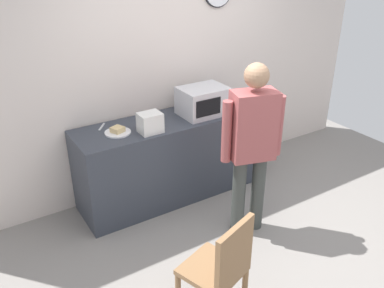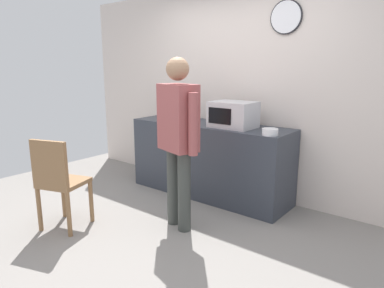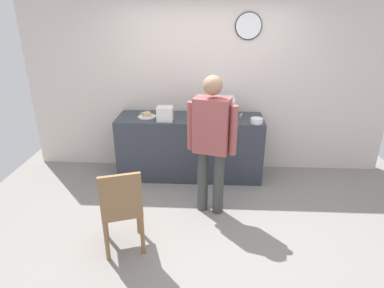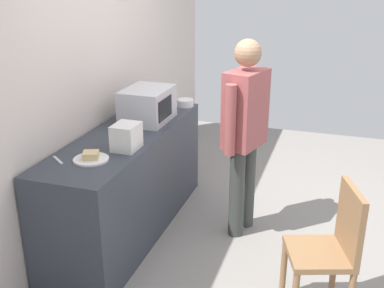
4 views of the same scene
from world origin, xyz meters
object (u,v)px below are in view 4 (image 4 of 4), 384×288
object	(u,v)px
toaster	(126,137)
fork_utensil	(145,108)
microwave	(148,105)
sandwich_plate	(91,158)
wooden_chair	(331,247)
spoon_utensil	(58,160)
person_standing	(245,125)
salad_bowl	(185,103)

from	to	relation	value
toaster	fork_utensil	xyz separation A→B (m)	(1.08, 0.31, -0.10)
microwave	sandwich_plate	bearing A→B (deg)	178.60
wooden_chair	spoon_utensil	bearing A→B (deg)	93.28
person_standing	wooden_chair	distance (m)	1.27
microwave	sandwich_plate	xyz separation A→B (m)	(-0.99, 0.02, -0.13)
spoon_utensil	person_standing	xyz separation A→B (m)	(1.00, -1.15, 0.07)
sandwich_plate	fork_utensil	bearing A→B (deg)	6.97
sandwich_plate	toaster	xyz separation A→B (m)	(0.28, -0.15, 0.08)
fork_utensil	person_standing	size ratio (longest dim) A/B	0.10
microwave	wooden_chair	xyz separation A→B (m)	(-0.95, -1.68, -0.55)
microwave	salad_bowl	xyz separation A→B (m)	(0.55, -0.17, -0.11)
salad_bowl	person_standing	bearing A→B (deg)	-129.80
salad_bowl	toaster	bearing A→B (deg)	178.09
fork_utensil	spoon_utensil	size ratio (longest dim) A/B	1.00
person_standing	wooden_chair	size ratio (longest dim) A/B	1.81
salad_bowl	wooden_chair	xyz separation A→B (m)	(-1.51, -1.52, -0.43)
fork_utensil	microwave	bearing A→B (deg)	-153.00
person_standing	wooden_chair	xyz separation A→B (m)	(-0.89, -0.78, -0.47)
wooden_chair	sandwich_plate	bearing A→B (deg)	91.04
microwave	salad_bowl	size ratio (longest dim) A/B	3.01
person_standing	sandwich_plate	bearing A→B (deg)	134.84
spoon_utensil	person_standing	bearing A→B (deg)	-49.00
sandwich_plate	fork_utensil	size ratio (longest dim) A/B	1.52
salad_bowl	spoon_utensil	size ratio (longest dim) A/B	0.98
salad_bowl	toaster	distance (m)	1.26
sandwich_plate	toaster	size ratio (longest dim) A/B	1.17
fork_utensil	spoon_utensil	bearing A→B (deg)	177.66
toaster	fork_utensil	world-z (taller)	toaster
sandwich_plate	salad_bowl	size ratio (longest dim) A/B	1.55
sandwich_plate	person_standing	bearing A→B (deg)	-45.16
spoon_utensil	microwave	bearing A→B (deg)	-13.16
sandwich_plate	spoon_utensil	size ratio (longest dim) A/B	1.52
salad_bowl	wooden_chair	world-z (taller)	salad_bowl
sandwich_plate	spoon_utensil	bearing A→B (deg)	109.47
microwave	wooden_chair	world-z (taller)	microwave
toaster	person_standing	xyz separation A→B (m)	(0.64, -0.78, -0.03)
sandwich_plate	salad_bowl	bearing A→B (deg)	-7.05
microwave	person_standing	size ratio (longest dim) A/B	0.29
toaster	wooden_chair	size ratio (longest dim) A/B	0.23
wooden_chair	toaster	bearing A→B (deg)	80.79
sandwich_plate	wooden_chair	world-z (taller)	sandwich_plate
fork_utensil	person_standing	xyz separation A→B (m)	(-0.44, -1.09, 0.07)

